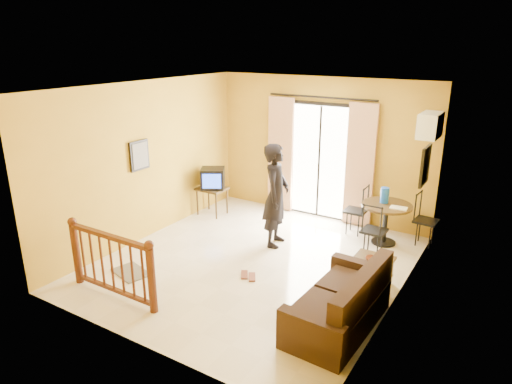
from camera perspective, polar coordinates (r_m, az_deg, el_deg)
The scene contains 19 objects.
ground at distance 7.51m, azimuth -0.19°, elevation -8.81°, with size 5.00×5.00×0.00m, color beige.
room_shell at distance 6.90m, azimuth -0.20°, elevation 3.86°, with size 5.00×5.00×5.00m.
balcony_door at distance 9.12m, azimuth 7.90°, elevation 3.96°, with size 2.25×0.14×2.46m.
tv_table at distance 9.39m, azimuth -5.52°, elevation 0.09°, with size 0.57×0.48×0.57m.
television at distance 9.29m, azimuth -5.43°, elevation 1.72°, with size 0.61×0.59×0.42m.
picture_left at distance 8.15m, azimuth -14.37°, elevation 4.46°, with size 0.05×0.42×0.52m.
dining_table at distance 8.29m, azimuth 15.95°, elevation -2.50°, with size 0.88×0.88×0.73m.
water_jug at distance 8.27m, azimuth 15.79°, elevation -0.39°, with size 0.15×0.15×0.27m, color blue.
serving_tray at distance 8.09m, azimuth 17.39°, elevation -1.92°, with size 0.28×0.18×0.02m, color white.
dining_chairs at distance 8.45m, azimuth 15.54°, elevation -6.29°, with size 1.64×1.32×0.95m.
air_conditioner at distance 7.86m, azimuth 20.90°, elevation 7.80°, with size 0.31×0.60×0.40m.
botanical_print at distance 7.32m, azimuth 20.38°, elevation 3.11°, with size 0.05×0.50×0.60m.
coffee_table at distance 6.73m, azimuth 13.71°, elevation -10.00°, with size 0.55×0.99×0.44m.
bowl at distance 6.79m, azimuth 14.25°, elevation -8.14°, with size 0.18×0.18×0.06m, color brown.
sofa at distance 5.92m, azimuth 10.66°, elevation -13.85°, with size 0.88×1.77×0.83m.
standing_person at distance 7.84m, azimuth 2.52°, elevation -0.43°, with size 0.66×0.43×1.81m, color black.
stair_balustrade at distance 6.66m, azimuth -17.66°, elevation -8.10°, with size 1.63×0.13×1.04m.
doormat at distance 7.46m, azimuth -15.37°, elevation -9.65°, with size 0.60×0.40×0.02m, color #5E594B.
sandals at distance 7.09m, azimuth -0.99°, elevation -10.44°, with size 0.36×0.26×0.03m.
Camera 1 is at (3.52, -5.68, 3.44)m, focal length 32.00 mm.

